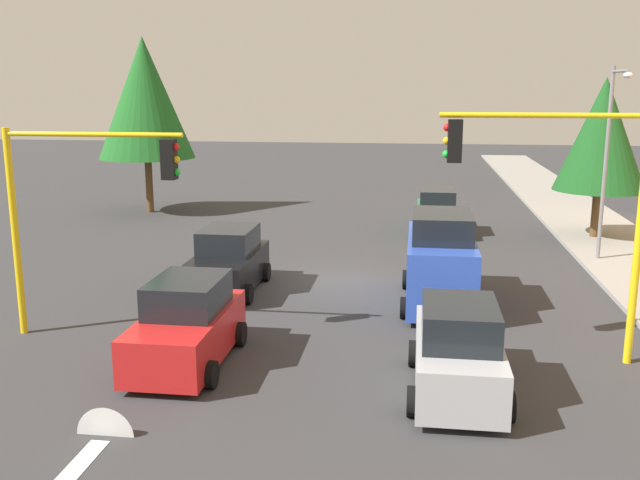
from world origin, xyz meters
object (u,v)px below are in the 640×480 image
(tree_roadside_mid, at_px, (602,135))
(car_silver, at_px, (458,352))
(traffic_signal_near_right, at_px, (82,191))
(car_green, at_px, (437,213))
(traffic_signal_near_left, at_px, (560,186))
(car_red, at_px, (187,325))
(delivery_van_blue, at_px, (440,262))
(car_black, at_px, (228,262))
(street_lamp_curbside, at_px, (610,144))
(tree_opposite_side, at_px, (145,98))

(tree_roadside_mid, distance_m, car_silver, 17.80)
(traffic_signal_near_right, bearing_deg, tree_roadside_mid, 131.84)
(car_green, bearing_deg, traffic_signal_near_left, 8.84)
(car_green, bearing_deg, car_silver, 0.08)
(traffic_signal_near_left, relative_size, car_red, 1.42)
(delivery_van_blue, bearing_deg, traffic_signal_near_right, -65.87)
(car_green, distance_m, car_silver, 16.70)
(traffic_signal_near_left, xyz_separation_m, car_black, (-4.58, -8.97, -3.21))
(traffic_signal_near_left, distance_m, car_silver, 4.48)
(street_lamp_curbside, bearing_deg, car_black, -68.01)
(car_green, relative_size, car_silver, 1.01)
(car_silver, bearing_deg, traffic_signal_near_left, 134.42)
(tree_roadside_mid, distance_m, car_red, 20.18)
(tree_opposite_side, relative_size, car_red, 2.14)
(traffic_signal_near_right, relative_size, delivery_van_blue, 1.10)
(traffic_signal_near_left, xyz_separation_m, delivery_van_blue, (-4.00, -2.42, -2.82))
(traffic_signal_near_right, distance_m, tree_opposite_side, 18.89)
(tree_opposite_side, bearing_deg, car_green, 76.43)
(delivery_van_blue, relative_size, car_red, 1.17)
(traffic_signal_near_right, distance_m, car_green, 17.37)
(tree_roadside_mid, xyz_separation_m, car_red, (15.37, -12.61, -3.48))
(tree_opposite_side, relative_size, tree_roadside_mid, 1.31)
(car_red, distance_m, car_black, 5.98)
(delivery_van_blue, relative_size, car_black, 1.16)
(street_lamp_curbside, distance_m, delivery_van_blue, 8.70)
(car_red, distance_m, car_silver, 6.15)
(traffic_signal_near_left, height_order, car_green, traffic_signal_near_left)
(street_lamp_curbside, bearing_deg, delivery_van_blue, -46.47)
(tree_opposite_side, height_order, car_green, tree_opposite_side)
(traffic_signal_near_right, distance_m, car_silver, 9.81)
(street_lamp_curbside, distance_m, tree_opposite_side, 21.92)
(tree_roadside_mid, bearing_deg, street_lamp_curbside, -10.33)
(traffic_signal_near_right, relative_size, street_lamp_curbside, 0.76)
(street_lamp_curbside, xyz_separation_m, tree_opposite_side, (-8.39, -20.20, 1.41))
(street_lamp_curbside, xyz_separation_m, car_green, (-4.90, -5.74, -3.45))
(car_red, bearing_deg, tree_opposite_side, -156.59)
(car_black, bearing_deg, delivery_van_blue, 84.94)
(street_lamp_curbside, relative_size, car_silver, 1.70)
(street_lamp_curbside, relative_size, car_black, 1.70)
(tree_opposite_side, bearing_deg, car_black, 30.01)
(tree_opposite_side, distance_m, tree_roadside_mid, 21.42)
(traffic_signal_near_left, distance_m, car_black, 10.57)
(traffic_signal_near_right, bearing_deg, tree_opposite_side, -163.41)
(traffic_signal_near_left, relative_size, street_lamp_curbside, 0.83)
(traffic_signal_near_left, height_order, delivery_van_blue, traffic_signal_near_left)
(traffic_signal_near_right, relative_size, car_green, 1.28)
(traffic_signal_near_right, xyz_separation_m, car_silver, (2.19, 9.12, -2.87))
(traffic_signal_near_left, relative_size, traffic_signal_near_right, 1.10)
(tree_roadside_mid, height_order, car_green, tree_roadside_mid)
(car_green, distance_m, car_red, 17.00)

